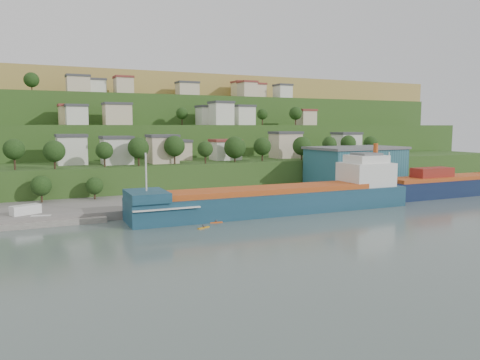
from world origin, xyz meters
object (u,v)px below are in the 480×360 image
warehouse (355,166)px  caravan (26,211)px  cargo_ship_far (462,185)px  cargo_ship_near (284,200)px  kayak_orange (216,222)px

warehouse → caravan: warehouse is taller
warehouse → caravan: (-100.91, -10.90, -5.78)m
cargo_ship_far → warehouse: bearing=142.7°
warehouse → cargo_ship_near: bearing=-153.3°
cargo_ship_far → warehouse: (-26.24, 20.55, 5.63)m
cargo_ship_far → kayak_orange: 88.85m
cargo_ship_far → cargo_ship_near: bearing=-176.9°
kayak_orange → cargo_ship_far: bearing=14.9°
cargo_ship_near → cargo_ship_far: 67.71m
cargo_ship_far → kayak_orange: cargo_ship_far is taller
cargo_ship_near → cargo_ship_far: (67.65, 2.83, -0.23)m
warehouse → kayak_orange: size_ratio=11.07×
kayak_orange → cargo_ship_near: bearing=24.1°
cargo_ship_near → warehouse: (41.41, 23.38, 5.40)m
caravan → cargo_ship_near: bearing=-36.6°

